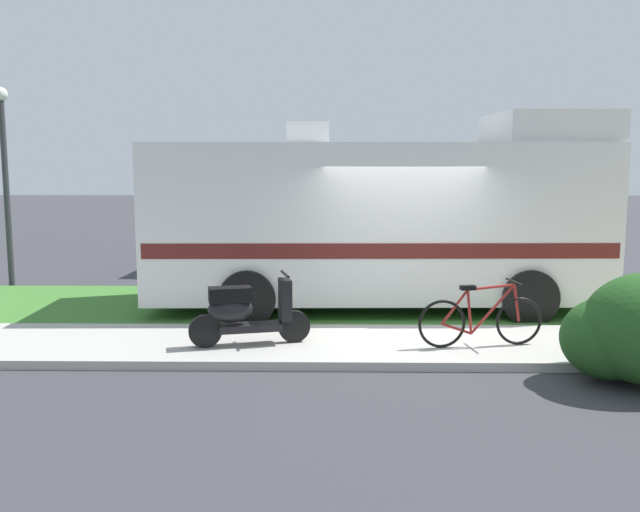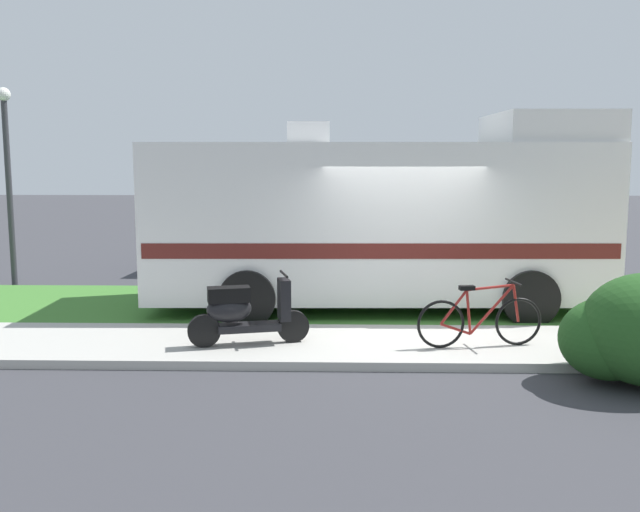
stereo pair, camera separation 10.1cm
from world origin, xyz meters
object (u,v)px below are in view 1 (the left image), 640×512
pickup_truck_near (273,229)px  street_lamp_post (5,166)px  bicycle (481,319)px  motorhome_rv (381,219)px  scooter (245,312)px

pickup_truck_near → street_lamp_post: street_lamp_post is taller
bicycle → street_lamp_post: 10.17m
motorhome_rv → scooter: motorhome_rv is taller
bicycle → pickup_truck_near: bearing=115.3°
motorhome_rv → bicycle: bearing=-68.0°
pickup_truck_near → street_lamp_post: bearing=-157.8°
motorhome_rv → bicycle: 3.24m
bicycle → street_lamp_post: bearing=149.8°
motorhome_rv → street_lamp_post: street_lamp_post is taller
pickup_truck_near → scooter: bearing=-88.2°
motorhome_rv → bicycle: size_ratio=4.46×
bicycle → motorhome_rv: bearing=112.0°
street_lamp_post → pickup_truck_near: bearing=22.2°
scooter → bicycle: scooter is taller
scooter → street_lamp_post: (-5.47, 4.99, 1.89)m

